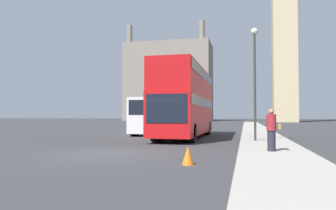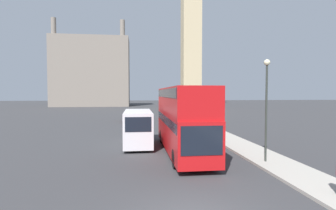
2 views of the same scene
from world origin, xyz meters
The scene contains 9 objects.
ground_plane centered at (0.00, 0.00, 0.00)m, with size 300.00×300.00×0.00m, color #333335.
sidewalk_strip centered at (6.31, 0.00, 0.07)m, with size 2.62×120.00×0.15m.
building_block_distant centered at (-16.27, 81.08, 11.19)m, with size 24.34×12.57×27.20m.
red_double_decker_bus centered at (1.41, 9.64, 2.54)m, with size 2.46×10.97×4.55m.
white_van centered at (-1.67, 12.52, 1.47)m, with size 2.15×6.16×2.75m.
pedestrian centered at (6.22, 0.90, 0.94)m, with size 0.51×0.35×1.57m.
street_lamp centered at (5.78, 6.12, 4.06)m, with size 0.36×0.36×5.99m.
parked_sedan centered at (-2.80, 30.94, 0.68)m, with size 1.74×4.23×1.51m.
traffic_cone centered at (3.59, -2.12, 0.28)m, with size 0.36×0.36×0.55m.
Camera 1 is at (5.26, -11.79, 1.46)m, focal length 35.00 mm.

